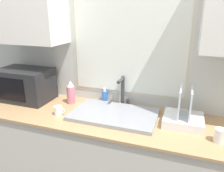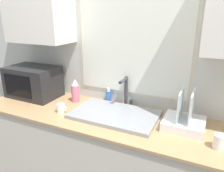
% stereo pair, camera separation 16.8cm
% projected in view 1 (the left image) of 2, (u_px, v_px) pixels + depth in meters
% --- Properties ---
extents(countertop, '(2.52, 0.65, 0.93)m').
position_uv_depth(countertop, '(116.00, 165.00, 1.93)').
color(countertop, beige).
rests_on(countertop, ground_plane).
extents(wall_back, '(6.00, 0.38, 2.60)m').
position_uv_depth(wall_back, '(128.00, 53.00, 1.89)').
color(wall_back, silver).
rests_on(wall_back, ground_plane).
extents(sink_basin, '(0.70, 0.43, 0.03)m').
position_uv_depth(sink_basin, '(114.00, 114.00, 1.81)').
color(sink_basin, gray).
rests_on(sink_basin, countertop).
extents(faucet, '(0.08, 0.16, 0.28)m').
position_uv_depth(faucet, '(123.00, 89.00, 1.96)').
color(faucet, '#333338').
rests_on(faucet, countertop).
extents(microwave, '(0.51, 0.33, 0.31)m').
position_uv_depth(microwave, '(25.00, 84.00, 2.12)').
color(microwave, '#232326').
rests_on(microwave, countertop).
extents(dish_rack, '(0.29, 0.27, 0.29)m').
position_uv_depth(dish_rack, '(183.00, 117.00, 1.66)').
color(dish_rack, white).
rests_on(dish_rack, countertop).
extents(spray_bottle, '(0.07, 0.07, 0.22)m').
position_uv_depth(spray_bottle, '(71.00, 92.00, 2.04)').
color(spray_bottle, '#D8728C').
rests_on(spray_bottle, countertop).
extents(soap_bottle, '(0.05, 0.05, 0.14)m').
position_uv_depth(soap_bottle, '(105.00, 96.00, 2.07)').
color(soap_bottle, blue).
rests_on(soap_bottle, countertop).
extents(mug_near_sink, '(0.10, 0.07, 0.08)m').
position_uv_depth(mug_near_sink, '(58.00, 110.00, 1.83)').
color(mug_near_sink, white).
rests_on(mug_near_sink, countertop).
extents(mug_by_rack, '(0.11, 0.07, 0.10)m').
position_uv_depth(mug_by_rack, '(220.00, 136.00, 1.43)').
color(mug_by_rack, white).
rests_on(mug_by_rack, countertop).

